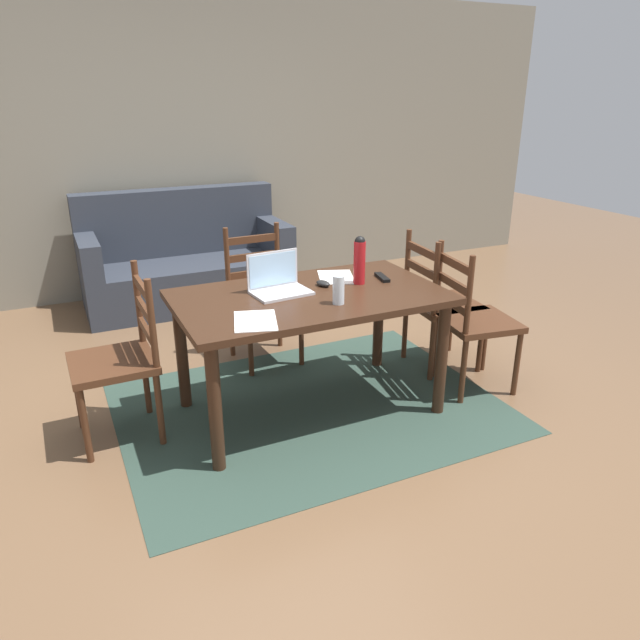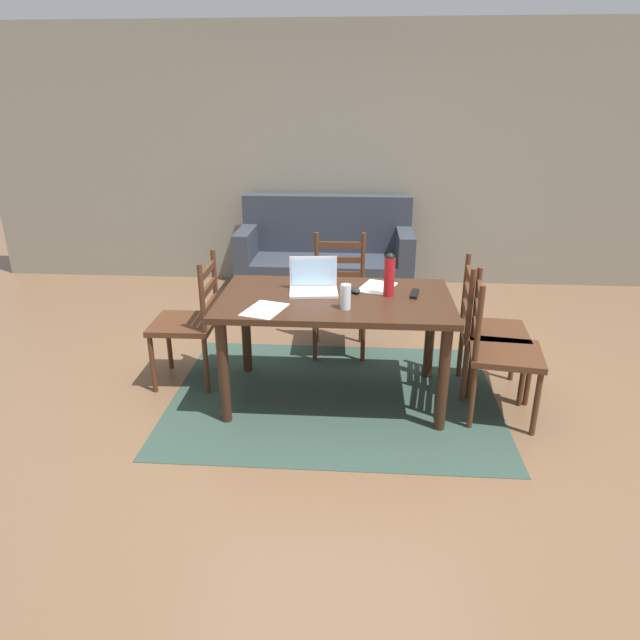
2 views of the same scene
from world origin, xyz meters
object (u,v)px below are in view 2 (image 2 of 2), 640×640
at_px(chair_right_far, 488,330).
at_px(chair_right_near, 499,351).
at_px(dining_table, 335,311).
at_px(tv_remote, 415,294).
at_px(computer_mouse, 355,290).
at_px(chair_far_head, 339,297).
at_px(couch, 326,260).
at_px(laptop, 313,283).
at_px(water_bottle, 389,274).
at_px(drinking_glass, 346,297).
at_px(chair_left_far, 189,322).

relative_size(chair_right_far, chair_right_near, 1.00).
bearing_deg(dining_table, tv_remote, 8.01).
distance_m(dining_table, computer_mouse, 0.20).
height_order(chair_right_far, chair_right_near, same).
height_order(chair_far_head, couch, couch).
xyz_separation_m(couch, computer_mouse, (0.33, -2.21, 0.40)).
relative_size(chair_right_near, couch, 0.53).
height_order(couch, tv_remote, couch).
bearing_deg(dining_table, laptop, 143.82).
bearing_deg(couch, tv_remote, -72.01).
distance_m(chair_right_far, tv_remote, 0.61).
height_order(couch, water_bottle, water_bottle).
xyz_separation_m(dining_table, chair_right_far, (1.05, 0.18, -0.18)).
xyz_separation_m(chair_right_far, water_bottle, (-0.70, -0.13, 0.43)).
bearing_deg(chair_right_far, laptop, -176.70).
bearing_deg(chair_right_far, chair_far_head, 148.97).
distance_m(drinking_glass, tv_remote, 0.54).
distance_m(computer_mouse, tv_remote, 0.39).
height_order(chair_left_far, drinking_glass, chair_left_far).
bearing_deg(water_bottle, tv_remote, 6.12).
bearing_deg(chair_far_head, couch, 97.73).
distance_m(laptop, computer_mouse, 0.29).
bearing_deg(computer_mouse, laptop, 159.05).
bearing_deg(tv_remote, chair_right_far, -157.94).
height_order(chair_right_far, drinking_glass, chair_right_far).
bearing_deg(tv_remote, chair_right_near, 165.81).
relative_size(laptop, computer_mouse, 3.40).
relative_size(drinking_glass, computer_mouse, 1.58).
relative_size(chair_right_far, drinking_glass, 6.03).
height_order(dining_table, laptop, laptop).
relative_size(chair_left_far, computer_mouse, 9.50).
distance_m(chair_right_far, water_bottle, 0.83).
height_order(chair_right_far, chair_far_head, same).
relative_size(chair_far_head, tv_remote, 5.59).
height_order(laptop, tv_remote, laptop).
bearing_deg(computer_mouse, drinking_glass, -118.49).
bearing_deg(computer_mouse, tv_remote, -21.74).
height_order(chair_right_far, computer_mouse, chair_right_far).
xyz_separation_m(dining_table, computer_mouse, (0.13, 0.10, 0.11)).
bearing_deg(dining_table, computer_mouse, 36.97).
height_order(chair_left_far, laptop, laptop).
bearing_deg(computer_mouse, chair_left_far, 157.95).
bearing_deg(chair_far_head, laptop, -102.13).
relative_size(chair_right_near, chair_far_head, 1.00).
distance_m(chair_left_far, water_bottle, 1.47).
xyz_separation_m(chair_left_far, drinking_glass, (1.12, -0.39, 0.36)).
distance_m(couch, laptop, 2.24).
relative_size(chair_right_far, chair_far_head, 1.00).
xyz_separation_m(dining_table, laptop, (-0.15, 0.11, 0.15)).
distance_m(chair_right_near, computer_mouse, 1.01).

